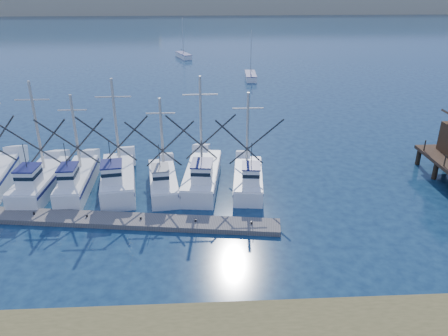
{
  "coord_description": "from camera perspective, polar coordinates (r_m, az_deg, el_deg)",
  "views": [
    {
      "loc": [
        -1.84,
        -22.04,
        16.55
      ],
      "look_at": [
        -0.21,
        8.0,
        3.17
      ],
      "focal_mm": 35.0,
      "sensor_mm": 36.0,
      "label": 1
    }
  ],
  "objects": [
    {
      "name": "ground",
      "position": [
        27.62,
        1.37,
        -12.84
      ],
      "size": [
        500.0,
        500.0,
        0.0
      ],
      "primitive_type": "plane",
      "color": "#0D1F39",
      "rests_on": "ground"
    },
    {
      "name": "floating_dock",
      "position": [
        33.61,
        -17.42,
        -6.37
      ],
      "size": [
        28.06,
        5.71,
        0.37
      ],
      "primitive_type": "cube",
      "rotation": [
        0.0,
        0.0,
        -0.14
      ],
      "color": "slate",
      "rests_on": "ground"
    },
    {
      "name": "dune_ridge",
      "position": [
        232.33,
        -2.84,
        21.1
      ],
      "size": [
        360.0,
        60.0,
        10.0
      ],
      "primitive_type": "cube",
      "color": "tan",
      "rests_on": "ground"
    },
    {
      "name": "trawler_fleet",
      "position": [
        37.95,
        -17.62,
        -1.47
      ],
      "size": [
        28.58,
        9.92,
        9.07
      ],
      "color": "white",
      "rests_on": "ground"
    },
    {
      "name": "sailboat_near",
      "position": [
        76.92,
        3.49,
        11.88
      ],
      "size": [
        1.98,
        6.15,
        8.1
      ],
      "rotation": [
        0.0,
        0.0,
        -0.05
      ],
      "color": "white",
      "rests_on": "ground"
    },
    {
      "name": "sailboat_far",
      "position": [
        97.74,
        -5.32,
        14.42
      ],
      "size": [
        3.8,
        6.45,
        8.1
      ],
      "rotation": [
        0.0,
        0.0,
        0.36
      ],
      "color": "white",
      "rests_on": "ground"
    }
  ]
}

